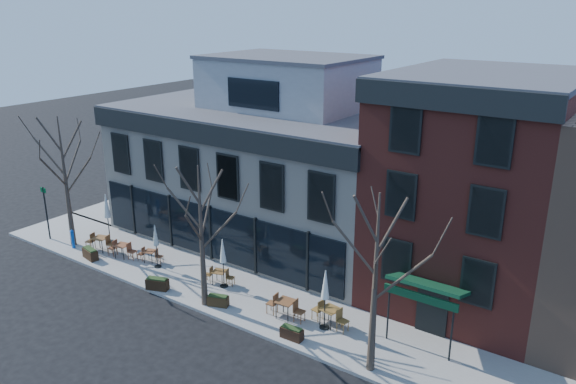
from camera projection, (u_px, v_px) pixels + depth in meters
The scene contains 24 objects.
ground at pixel (213, 263), 32.16m from camera, with size 120.00×120.00×0.00m, color black.
sidewalk_front at pixel (232, 292), 28.70m from camera, with size 33.50×4.70×0.15m, color gray.
sidewalk_side at pixel (157, 197), 42.92m from camera, with size 4.50×12.00×0.15m, color gray.
corner_building at pixel (267, 164), 34.56m from camera, with size 18.39×10.39×11.10m.
red_brick_building at pixel (478, 188), 27.18m from camera, with size 8.20×11.78×11.18m.
tree_corner at pixel (66, 180), 32.94m from camera, with size 3.93×3.98×7.92m.
tree_mid at pixel (202, 235), 26.29m from camera, with size 3.50×3.55×7.04m.
tree_right at pixel (375, 283), 21.33m from camera, with size 3.72×3.77×7.48m.
sign_pole at pixel (46, 210), 34.49m from camera, with size 0.50×0.10×3.40m.
call_box at pixel (73, 238), 33.57m from camera, with size 0.25×0.24×1.20m.
cafe_set_0 at pixel (101, 242), 33.22m from camera, with size 2.03×1.06×1.04m.
cafe_set_1 at pixel (122, 249), 32.35m from camera, with size 1.91×0.89×0.98m.
cafe_set_2 at pixel (150, 255), 31.81m from camera, with size 1.61×0.85×0.83m.
cafe_set_3 at pixel (219, 276), 29.30m from camera, with size 1.73×0.92×0.89m.
cafe_set_4 at pixel (286, 307), 26.11m from camera, with size 2.03×0.85×1.06m.
cafe_set_5 at pixel (330, 315), 25.46m from camera, with size 2.03×0.90×1.05m.
umbrella_0 at pixel (107, 209), 33.88m from camera, with size 0.50×0.50×3.12m.
umbrella_1 at pixel (155, 238), 30.75m from camera, with size 0.40×0.40×2.52m.
umbrella_3 at pixel (223, 253), 28.55m from camera, with size 0.43×0.43×2.66m.
umbrella_4 at pixel (325, 288), 24.77m from camera, with size 0.46×0.46×2.88m.
planter_0 at pixel (90, 253), 32.24m from camera, with size 1.22×0.68×0.64m.
planter_1 at pixel (157, 284), 28.76m from camera, with size 1.23×0.83×0.64m.
planter_2 at pixel (218, 300), 27.20m from camera, with size 1.09×0.74×0.57m.
planter_3 at pixel (292, 333), 24.51m from camera, with size 1.04×0.44×0.57m.
Camera 1 is at (20.25, -21.49, 14.06)m, focal length 35.00 mm.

